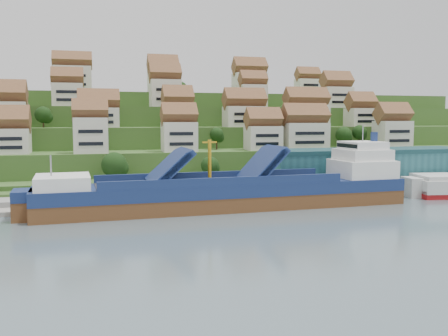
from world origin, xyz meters
name	(u,v)px	position (x,y,z in m)	size (l,w,h in m)	color
ground	(206,209)	(0.00, 0.00, 0.00)	(300.00, 300.00, 0.00)	slate
quay	(266,192)	(20.00, 15.00, 1.10)	(180.00, 14.00, 2.20)	gray
hillside	(151,143)	(0.00, 103.55, 10.66)	(260.00, 128.00, 31.00)	#2D4C1E
hillside_village	(169,108)	(1.15, 60.51, 24.42)	(158.63, 64.89, 29.65)	beige
hillside_trees	(151,133)	(-7.33, 44.13, 16.53)	(138.70, 62.52, 31.95)	#193812
warehouse	(368,166)	(52.00, 17.00, 7.20)	(60.00, 15.00, 10.00)	#255E66
flagpole	(266,173)	(18.11, 10.00, 6.88)	(1.28, 0.16, 8.00)	gray
cargo_ship	(238,193)	(7.45, -0.45, 3.58)	(86.48, 16.32, 19.19)	brown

